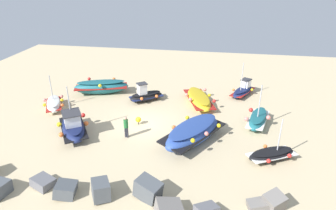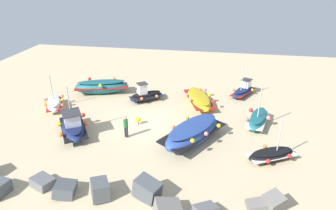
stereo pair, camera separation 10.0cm
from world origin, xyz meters
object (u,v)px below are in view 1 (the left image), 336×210
Objects in this scene: fishing_boat_2 at (199,99)px; fishing_boat_6 at (54,104)px; fishing_boat_3 at (73,126)px; fishing_boat_0 at (101,87)px; mooring_buoy_0 at (138,120)px; person_walking at (126,126)px; fishing_boat_8 at (272,154)px; fishing_boat_5 at (258,119)px; fishing_boat_1 at (193,132)px; fishing_boat_4 at (243,90)px; fishing_boat_7 at (146,95)px.

fishing_boat_6 reaches higher than fishing_boat_2.
fishing_boat_2 is at bearing 95.38° from fishing_boat_3.
fishing_boat_6 is (2.76, 3.92, -0.25)m from fishing_boat_0.
mooring_buoy_0 is at bearing 50.49° from fishing_boat_6.
fishing_boat_2 is 3.08× the size of person_walking.
mooring_buoy_0 is at bearing -44.98° from fishing_boat_8.
fishing_boat_2 is (-9.34, 0.88, -0.21)m from fishing_boat_0.
fishing_boat_2 reaches higher than mooring_buoy_0.
fishing_boat_6 is at bearing -41.94° from fishing_boat_8.
fishing_boat_0 is 1.56× the size of fishing_boat_8.
fishing_boat_5 is 2.33× the size of person_walking.
mooring_buoy_0 is (-0.34, -1.99, -0.53)m from person_walking.
person_walking is (4.65, 6.51, 0.46)m from fishing_boat_2.
person_walking is at bearing -74.57° from fishing_boat_0.
fishing_boat_1 is at bearing 140.33° from fishing_boat_5.
fishing_boat_5 is 1.11× the size of fishing_boat_8.
fishing_boat_2 is at bearing 72.89° from fishing_boat_5.
fishing_boat_4 reaches higher than fishing_boat_1.
fishing_boat_3 is 1.24× the size of fishing_boat_4.
fishing_boat_7 is at bearing -108.78° from fishing_boat_2.
fishing_boat_8 is at bearing 108.18° from fishing_boat_1.
fishing_boat_3 is 1.26× the size of fishing_boat_8.
fishing_boat_4 is at bearing 94.15° from fishing_boat_3.
person_walking is at bearing 60.60° from fishing_boat_3.
person_walking reaches higher than fishing_boat_1.
fishing_boat_8 is (-13.71, 0.76, -0.32)m from fishing_boat_3.
fishing_boat_0 is 1.24× the size of fishing_boat_3.
fishing_boat_3 reaches higher than fishing_boat_0.
fishing_boat_5 reaches higher than person_walking.
fishing_boat_4 is 17.04m from fishing_boat_6.
fishing_boat_6 is 1.03× the size of fishing_boat_7.
person_walking reaches higher than mooring_buoy_0.
person_walking is at bearing 54.98° from fishing_boat_7.
fishing_boat_6 is at bearing -73.31° from fishing_boat_1.
fishing_boat_0 is 4.80m from fishing_boat_6.
fishing_boat_3 is at bearing -55.30° from fishing_boat_1.
fishing_boat_3 is at bearing 27.75° from mooring_buoy_0.
fishing_boat_6 is at bearing -96.11° from fishing_boat_2.
fishing_boat_8 reaches higher than fishing_boat_0.
fishing_boat_4 reaches higher than mooring_buoy_0.
fishing_boat_2 is at bearing 145.39° from fishing_boat_7.
fishing_boat_7 is (-4.58, 1.00, -0.16)m from fishing_boat_0.
fishing_boat_0 is at bearing 153.05° from fishing_boat_3.
fishing_boat_3 is 1.14× the size of fishing_boat_5.
fishing_boat_7 is at bearing 136.40° from fishing_boat_4.
fishing_boat_7 is (4.82, -6.16, -0.19)m from fishing_boat_1.
fishing_boat_3 is (-0.80, 7.62, -0.03)m from fishing_boat_0.
fishing_boat_1 is 3.49× the size of person_walking.
person_walking is (-7.45, 3.47, 0.49)m from fishing_boat_6.
fishing_boat_3 is at bearing -101.07° from fishing_boat_0.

